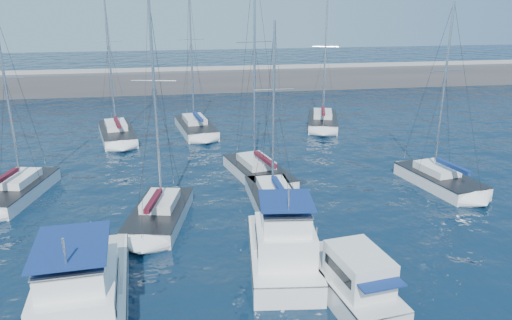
{
  "coord_description": "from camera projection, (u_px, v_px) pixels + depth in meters",
  "views": [
    {
      "loc": [
        -2.9,
        -22.69,
        13.66
      ],
      "look_at": [
        2.19,
        8.93,
        3.0
      ],
      "focal_mm": 35.0,
      "sensor_mm": 36.0,
      "label": 1
    }
  ],
  "objects": [
    {
      "name": "sailboat_back_c",
      "position": [
        322.0,
        121.0,
        54.38
      ],
      "size": [
        5.02,
        8.3,
        13.42
      ],
      "rotation": [
        0.0,
        0.0,
        -0.27
      ],
      "color": "silver",
      "rests_on": "ground"
    },
    {
      "name": "sailboat_mid_a",
      "position": [
        16.0,
        190.0,
        35.17
      ],
      "size": [
        4.65,
        8.13,
        13.36
      ],
      "rotation": [
        0.0,
        0.0,
        -0.22
      ],
      "color": "white",
      "rests_on": "ground"
    },
    {
      "name": "sailboat_back_b",
      "position": [
        196.0,
        127.0,
        51.95
      ],
      "size": [
        4.38,
        8.69,
        15.03
      ],
      "rotation": [
        0.0,
        0.0,
        0.15
      ],
      "color": "silver",
      "rests_on": "ground"
    },
    {
      "name": "sailboat_back_a",
      "position": [
        117.0,
        133.0,
        49.67
      ],
      "size": [
        4.67,
        8.94,
        15.07
      ],
      "rotation": [
        0.0,
        0.0,
        0.2
      ],
      "color": "white",
      "rests_on": "ground"
    },
    {
      "name": "ground",
      "position": [
        242.0,
        270.0,
        26.01
      ],
      "size": [
        220.0,
        220.0,
        0.0
      ],
      "primitive_type": "plane",
      "color": "black",
      "rests_on": "ground"
    },
    {
      "name": "breakwater",
      "position": [
        196.0,
        83.0,
        74.39
      ],
      "size": [
        160.0,
        6.0,
        4.45
      ],
      "color": "#424244",
      "rests_on": "ground"
    },
    {
      "name": "motor_yacht_port_inner",
      "position": [
        82.0,
        299.0,
        21.56
      ],
      "size": [
        4.61,
        10.85,
        4.69
      ],
      "rotation": [
        0.0,
        0.0,
        0.07
      ],
      "color": "white",
      "rests_on": "ground"
    },
    {
      "name": "sailboat_mid_e",
      "position": [
        439.0,
        180.0,
        37.22
      ],
      "size": [
        4.45,
        7.63,
        13.59
      ],
      "rotation": [
        0.0,
        0.0,
        0.2
      ],
      "color": "white",
      "rests_on": "ground"
    },
    {
      "name": "sailboat_mid_b",
      "position": [
        160.0,
        214.0,
        31.36
      ],
      "size": [
        4.51,
        7.69,
        14.09
      ],
      "rotation": [
        0.0,
        0.0,
        -0.21
      ],
      "color": "silver",
      "rests_on": "ground"
    },
    {
      "name": "sailboat_mid_c",
      "position": [
        275.0,
        200.0,
        33.56
      ],
      "size": [
        3.08,
        7.57,
        12.5
      ],
      "rotation": [
        0.0,
        0.0,
        0.02
      ],
      "color": "white",
      "rests_on": "ground"
    },
    {
      "name": "sailboat_mid_d",
      "position": [
        258.0,
        171.0,
        38.85
      ],
      "size": [
        4.89,
        8.48,
        16.65
      ],
      "rotation": [
        0.0,
        0.0,
        0.23
      ],
      "color": "silver",
      "rests_on": "ground"
    },
    {
      "name": "motor_yacht_stbd_outer",
      "position": [
        352.0,
        282.0,
        23.15
      ],
      "size": [
        3.47,
        7.09,
        3.2
      ],
      "rotation": [
        0.0,
        0.0,
        0.15
      ],
      "color": "silver",
      "rests_on": "ground"
    },
    {
      "name": "motor_yacht_stbd_inner",
      "position": [
        283.0,
        251.0,
        25.63
      ],
      "size": [
        4.25,
        7.99,
        4.69
      ],
      "rotation": [
        0.0,
        0.0,
        -0.11
      ],
      "color": "white",
      "rests_on": "ground"
    }
  ]
}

